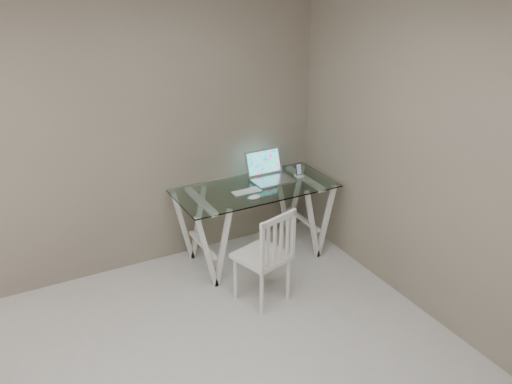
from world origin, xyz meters
The scene contains 7 objects.
room centered at (-0.06, 0.02, 1.72)m, with size 4.50×4.52×2.71m.
desk centered at (1.17, 1.82, 0.38)m, with size 1.50×0.70×0.75m.
chair centered at (0.91, 1.11, 0.48)m, with size 0.49×0.49×0.87m.
laptop centered at (1.38, 1.95, 0.81)m, with size 0.38×0.35×0.26m.
keyboard centered at (1.05, 1.77, 0.75)m, with size 0.28×0.12×0.01m, color silver.
mouse centered at (1.04, 1.60, 0.76)m, with size 0.11×0.07×0.04m, color white.
phone_dock centered at (1.67, 1.86, 0.78)m, with size 0.07×0.07×0.13m.
Camera 1 is at (-1.13, -2.46, 2.88)m, focal length 40.00 mm.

